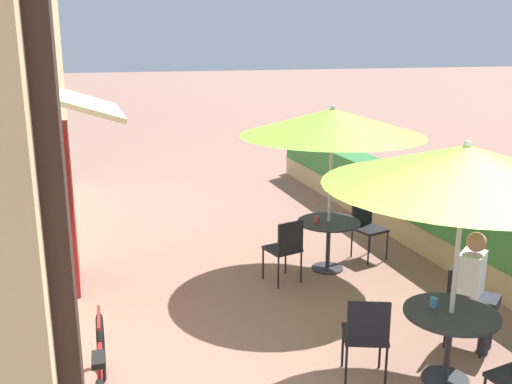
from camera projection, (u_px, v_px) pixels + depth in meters
cafe_facade_wall at (52, 122)px, 7.33m from camera, size 0.98×10.74×4.20m
planter_hedge at (403, 204)px, 9.29m from camera, size 0.60×9.74×1.01m
patio_table_near at (450, 329)px, 5.24m from camera, size 0.86×0.86×0.70m
patio_umbrella_near at (466, 166)px, 4.84m from camera, size 2.45×2.45×2.29m
cafe_chair_near_right at (463, 298)px, 5.90m from camera, size 0.56×0.56×0.87m
seated_patron_near_right at (476, 286)px, 5.80m from camera, size 0.50×0.51×1.25m
cafe_chair_near_back at (366, 332)px, 5.21m from camera, size 0.52×0.52×0.87m
coffee_cup_near at (434, 302)px, 5.29m from camera, size 0.07×0.07×0.09m
patio_table_mid at (329, 233)px, 7.87m from camera, size 0.86×0.86×0.70m
patio_umbrella_mid at (332, 122)px, 7.48m from camera, size 2.45×2.45×2.29m
cafe_chair_mid_left at (367, 224)px, 8.33m from camera, size 0.49×0.49×0.87m
cafe_chair_mid_right at (286, 246)px, 7.42m from camera, size 0.49×0.49×0.87m
coffee_cup_mid at (317, 219)px, 7.77m from camera, size 0.07×0.07×0.09m
bicycle_leaning at (101, 380)px, 4.80m from camera, size 0.13×1.76×0.72m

